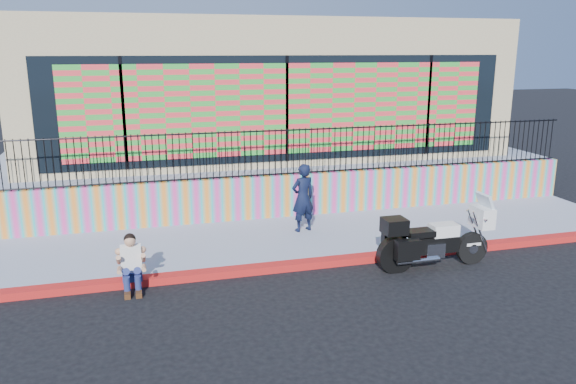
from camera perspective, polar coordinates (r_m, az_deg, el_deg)
name	(u,v)px	position (r m, az deg, el deg)	size (l,w,h in m)	color
ground	(338,264)	(11.97, 5.11, -7.32)	(90.00, 90.00, 0.00)	black
red_curb	(338,261)	(11.95, 5.12, -6.98)	(16.00, 0.30, 0.15)	#A7250B
sidewalk	(314,236)	(13.41, 2.67, -4.53)	(16.00, 3.00, 0.15)	#929BAF
mural_wall	(296,195)	(14.70, 0.78, -0.29)	(16.00, 0.20, 1.10)	#E43C93
metal_fence	(296,152)	(14.45, 0.79, 4.13)	(15.80, 0.04, 1.20)	black
elevated_platform	(255,161)	(19.54, -3.37, 3.13)	(16.00, 10.00, 1.25)	#929BAF
storefront_building	(255,85)	(19.00, -3.34, 10.79)	(14.00, 8.06, 4.00)	tan
police_motorcycle	(433,239)	(11.91, 14.52, -4.60)	(2.44, 0.81, 1.52)	black
police_officer	(303,198)	(13.36, 1.52, -0.58)	(0.60, 0.39, 1.64)	black
seated_man	(132,268)	(10.90, -15.59, -7.49)	(0.54, 0.71, 1.06)	navy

